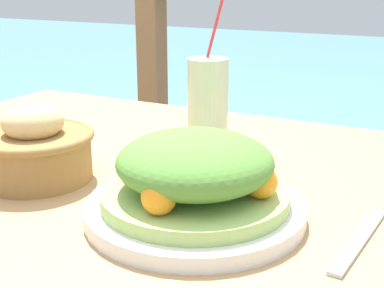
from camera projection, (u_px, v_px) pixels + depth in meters
patio_table at (143, 234)px, 0.84m from camera, size 1.12×0.84×0.74m
railing_fence at (294, 72)px, 1.47m from camera, size 2.80×0.08×1.08m
salad_plate at (195, 182)px, 0.66m from camera, size 0.28×0.28×0.11m
drink_glass at (208, 105)px, 0.91m from camera, size 0.07×0.07×0.25m
bread_basket at (35, 148)px, 0.78m from camera, size 0.17×0.17×0.11m
fork at (359, 240)px, 0.61m from camera, size 0.03×0.18×0.00m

